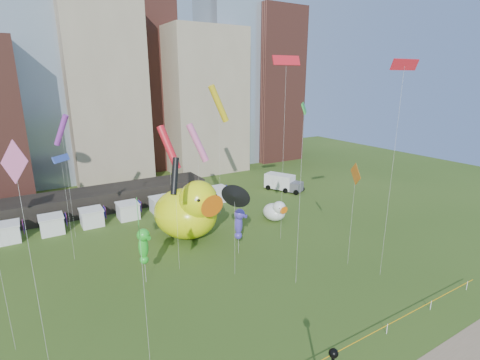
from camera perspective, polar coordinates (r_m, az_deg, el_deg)
skyline at (r=76.99m, az=-22.58°, el=15.81°), size 101.00×23.00×68.00m
pavilion at (r=60.02m, az=-23.41°, el=-3.26°), size 38.00×6.00×3.20m
vendor_tents at (r=55.40m, az=-17.27°, el=-4.72°), size 33.24×2.80×2.40m
big_duck at (r=46.33m, az=-8.20°, el=-4.80°), size 9.42×11.19×8.00m
small_duck at (r=52.19m, az=5.58°, el=-4.91°), size 3.12×4.15×3.17m
seahorse_green at (r=36.98m, az=-15.02°, el=-9.67°), size 1.55×1.77×5.81m
seahorse_purple at (r=41.59m, az=-0.18°, el=-6.56°), size 1.59×1.80×5.55m
box_truck at (r=66.46m, az=6.73°, el=-0.37°), size 5.10×7.25×2.91m
kite_0 at (r=42.89m, az=7.33°, el=18.06°), size 3.56×0.77×22.29m
kite_1 at (r=49.29m, az=-6.72°, el=5.85°), size 2.85×2.87×14.09m
kite_2 at (r=35.63m, az=-0.86°, el=-2.63°), size 1.26×2.16×9.71m
kite_3 at (r=32.54m, az=10.07°, el=10.92°), size 2.34×2.46×17.76m
kite_5 at (r=42.26m, az=-26.43°, el=2.94°), size 1.87×1.82×12.07m
kite_7 at (r=48.38m, az=-26.39°, el=7.07°), size 2.15×1.92×15.78m
kite_8 at (r=47.06m, az=-11.16°, el=5.04°), size 2.58×3.37×14.16m
kite_9 at (r=23.38m, az=-32.01°, el=1.67°), size 1.36×2.19×16.64m
kite_10 at (r=36.66m, az=-10.28°, el=0.59°), size 1.78×2.11×12.22m
kite_11 at (r=24.24m, az=-15.75°, el=-6.26°), size 0.84×3.04×12.63m
kite_12 at (r=51.45m, az=-3.39°, el=11.93°), size 3.12×0.96×19.05m
kite_14 at (r=39.16m, az=17.78°, el=0.68°), size 0.89×2.14×11.44m
kite_16 at (r=36.74m, az=24.55°, el=16.03°), size 3.21×0.69×21.48m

